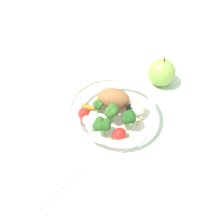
{
  "coord_description": "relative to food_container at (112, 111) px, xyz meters",
  "views": [
    {
      "loc": [
        -0.34,
        -0.13,
        0.44
      ],
      "look_at": [
        -0.01,
        -0.01,
        0.03
      ],
      "focal_mm": 35.45,
      "sensor_mm": 36.0,
      "label": 1
    }
  ],
  "objects": [
    {
      "name": "ground_plane",
      "position": [
        0.01,
        0.01,
        -0.03
      ],
      "size": [
        2.4,
        2.4,
        0.0
      ],
      "primitive_type": "plane",
      "color": "silver"
    },
    {
      "name": "loose_apple",
      "position": [
        0.18,
        -0.08,
        0.01
      ],
      "size": [
        0.08,
        0.08,
        0.09
      ],
      "color": "#8CB74C",
      "rests_on": "ground_plane"
    },
    {
      "name": "food_container",
      "position": [
        0.0,
        0.0,
        0.0
      ],
      "size": [
        0.21,
        0.21,
        0.06
      ],
      "color": "white",
      "rests_on": "ground_plane"
    },
    {
      "name": "folded_napkin",
      "position": [
        -0.18,
        0.09,
        -0.03
      ],
      "size": [
        0.17,
        0.16,
        0.01
      ],
      "primitive_type": "cube",
      "rotation": [
        0.0,
        0.0,
        -0.36
      ],
      "color": "silver",
      "rests_on": "ground_plane"
    }
  ]
}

